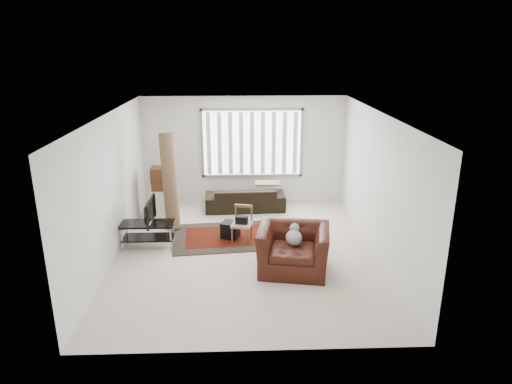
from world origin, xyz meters
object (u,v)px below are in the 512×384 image
Objects in this scene: moving_boxes at (162,194)px; sofa at (245,195)px; tv_stand at (148,230)px; side_chair at (242,222)px; armchair at (294,246)px.

moving_boxes reaches higher than sofa.
sofa is at bearing 47.25° from tv_stand.
tv_stand is at bearing -160.30° from side_chair.
tv_stand is at bearing 169.66° from armchair.
armchair reaches higher than sofa.
tv_stand is 0.88× the size of moving_boxes.
sofa is 1.36× the size of armchair.
armchair is at bearing 102.12° from sofa.
moving_boxes is 3.94m from armchair.
sofa is at bearing 114.85° from armchair.
moving_boxes is 1.99m from sofa.
armchair is at bearing -45.26° from moving_boxes.
tv_stand is 0.54× the size of sofa.
armchair reaches higher than side_chair.
side_chair is at bearing -38.99° from moving_boxes.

